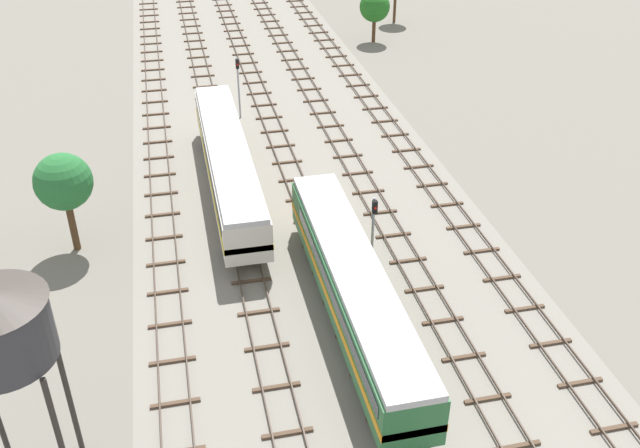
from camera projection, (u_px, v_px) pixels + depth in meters
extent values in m
plane|color=slate|center=(301.00, 197.00, 51.23)|extent=(480.00, 480.00, 0.00)
cube|color=gray|center=(301.00, 197.00, 51.23)|extent=(23.70, 176.00, 0.01)
cube|color=#47382D|center=(151.00, 203.00, 49.98)|extent=(0.07, 126.00, 0.15)
cube|color=#47382D|center=(172.00, 201.00, 50.25)|extent=(0.07, 126.00, 0.15)
cube|color=brown|center=(175.00, 403.00, 34.02)|extent=(2.40, 0.22, 0.14)
cube|color=brown|center=(173.00, 361.00, 36.51)|extent=(2.40, 0.22, 0.14)
cube|color=brown|center=(170.00, 324.00, 39.00)|extent=(2.40, 0.22, 0.14)
cube|color=brown|center=(168.00, 292.00, 41.49)|extent=(2.40, 0.22, 0.14)
cube|color=brown|center=(166.00, 263.00, 43.97)|extent=(2.40, 0.22, 0.14)
cube|color=brown|center=(164.00, 238.00, 46.46)|extent=(2.40, 0.22, 0.14)
cube|color=brown|center=(163.00, 215.00, 48.95)|extent=(2.40, 0.22, 0.14)
cube|color=brown|center=(161.00, 194.00, 51.44)|extent=(2.40, 0.22, 0.14)
cube|color=brown|center=(160.00, 175.00, 53.92)|extent=(2.40, 0.22, 0.14)
cube|color=brown|center=(159.00, 158.00, 56.41)|extent=(2.40, 0.22, 0.14)
cube|color=brown|center=(158.00, 142.00, 58.90)|extent=(2.40, 0.22, 0.14)
cube|color=brown|center=(157.00, 128.00, 61.39)|extent=(2.40, 0.22, 0.14)
cube|color=brown|center=(156.00, 114.00, 63.87)|extent=(2.40, 0.22, 0.14)
cube|color=brown|center=(155.00, 102.00, 66.36)|extent=(2.40, 0.22, 0.14)
cube|color=brown|center=(154.00, 90.00, 68.85)|extent=(2.40, 0.22, 0.14)
cube|color=brown|center=(154.00, 80.00, 71.34)|extent=(2.40, 0.22, 0.14)
cube|color=brown|center=(153.00, 70.00, 73.83)|extent=(2.40, 0.22, 0.14)
cube|color=brown|center=(152.00, 61.00, 76.31)|extent=(2.40, 0.22, 0.14)
cube|color=brown|center=(152.00, 52.00, 78.80)|extent=(2.40, 0.22, 0.14)
cube|color=brown|center=(151.00, 44.00, 81.29)|extent=(2.40, 0.22, 0.14)
cube|color=brown|center=(151.00, 36.00, 83.78)|extent=(2.40, 0.22, 0.14)
cube|color=brown|center=(150.00, 29.00, 86.26)|extent=(2.40, 0.22, 0.14)
cube|color=brown|center=(150.00, 22.00, 88.75)|extent=(2.40, 0.22, 0.14)
cube|color=brown|center=(149.00, 15.00, 91.24)|extent=(2.40, 0.22, 0.14)
cube|color=brown|center=(149.00, 9.00, 93.73)|extent=(2.40, 0.22, 0.14)
cube|color=brown|center=(148.00, 4.00, 96.21)|extent=(2.40, 0.22, 0.14)
cube|color=#47382D|center=(221.00, 196.00, 50.90)|extent=(0.07, 126.00, 0.15)
cube|color=#47382D|center=(241.00, 194.00, 51.16)|extent=(0.07, 126.00, 0.15)
cube|color=brown|center=(287.00, 433.00, 32.45)|extent=(2.40, 0.22, 0.14)
cube|color=brown|center=(277.00, 387.00, 34.94)|extent=(2.40, 0.22, 0.14)
cube|color=brown|center=(267.00, 347.00, 37.42)|extent=(2.40, 0.22, 0.14)
cube|color=brown|center=(259.00, 312.00, 39.91)|extent=(2.40, 0.22, 0.14)
cube|color=brown|center=(251.00, 281.00, 42.40)|extent=(2.40, 0.22, 0.14)
cube|color=brown|center=(245.00, 254.00, 44.89)|extent=(2.40, 0.22, 0.14)
cube|color=brown|center=(239.00, 229.00, 47.38)|extent=(2.40, 0.22, 0.14)
cube|color=brown|center=(234.00, 207.00, 49.86)|extent=(2.40, 0.22, 0.14)
cube|color=brown|center=(229.00, 187.00, 52.35)|extent=(2.40, 0.22, 0.14)
cube|color=brown|center=(225.00, 169.00, 54.84)|extent=(2.40, 0.22, 0.14)
cube|color=brown|center=(221.00, 152.00, 57.33)|extent=(2.40, 0.22, 0.14)
cube|color=brown|center=(217.00, 137.00, 59.81)|extent=(2.40, 0.22, 0.14)
cube|color=brown|center=(214.00, 123.00, 62.30)|extent=(2.40, 0.22, 0.14)
cube|color=brown|center=(211.00, 110.00, 64.79)|extent=(2.40, 0.22, 0.14)
cube|color=brown|center=(208.00, 98.00, 67.28)|extent=(2.40, 0.22, 0.14)
cube|color=brown|center=(205.00, 86.00, 69.76)|extent=(2.40, 0.22, 0.14)
cube|color=brown|center=(203.00, 76.00, 72.25)|extent=(2.40, 0.22, 0.14)
cube|color=brown|center=(200.00, 66.00, 74.74)|extent=(2.40, 0.22, 0.14)
cube|color=brown|center=(198.00, 57.00, 77.23)|extent=(2.40, 0.22, 0.14)
cube|color=brown|center=(196.00, 49.00, 79.71)|extent=(2.40, 0.22, 0.14)
cube|color=brown|center=(194.00, 41.00, 82.20)|extent=(2.40, 0.22, 0.14)
cube|color=brown|center=(193.00, 33.00, 84.69)|extent=(2.40, 0.22, 0.14)
cube|color=brown|center=(191.00, 26.00, 87.18)|extent=(2.40, 0.22, 0.14)
cube|color=brown|center=(189.00, 19.00, 89.67)|extent=(2.40, 0.22, 0.14)
cube|color=brown|center=(188.00, 13.00, 92.15)|extent=(2.40, 0.22, 0.14)
cube|color=brown|center=(186.00, 7.00, 94.64)|extent=(2.40, 0.22, 0.14)
cube|color=brown|center=(185.00, 1.00, 97.13)|extent=(2.40, 0.22, 0.14)
cube|color=#47382D|center=(289.00, 189.00, 51.81)|extent=(0.07, 126.00, 0.15)
cube|color=#47382D|center=(308.00, 187.00, 52.08)|extent=(0.07, 126.00, 0.15)
cube|color=brown|center=(390.00, 415.00, 33.36)|extent=(2.40, 0.22, 0.14)
cube|color=brown|center=(373.00, 372.00, 35.85)|extent=(2.40, 0.22, 0.14)
cube|color=brown|center=(357.00, 334.00, 38.34)|extent=(2.40, 0.22, 0.14)
cube|color=brown|center=(343.00, 300.00, 40.83)|extent=(2.40, 0.22, 0.14)
cube|color=brown|center=(331.00, 271.00, 43.31)|extent=(2.40, 0.22, 0.14)
cube|color=brown|center=(321.00, 244.00, 45.80)|extent=(2.40, 0.22, 0.14)
cube|color=brown|center=(311.00, 221.00, 48.29)|extent=(2.40, 0.22, 0.14)
cube|color=brown|center=(302.00, 199.00, 50.78)|extent=(2.40, 0.22, 0.14)
cube|color=brown|center=(294.00, 180.00, 53.26)|extent=(2.40, 0.22, 0.14)
cube|color=brown|center=(287.00, 162.00, 55.75)|extent=(2.40, 0.22, 0.14)
cube|color=brown|center=(281.00, 146.00, 58.24)|extent=(2.40, 0.22, 0.14)
cube|color=brown|center=(275.00, 131.00, 60.73)|extent=(2.40, 0.22, 0.14)
cube|color=brown|center=(269.00, 118.00, 63.22)|extent=(2.40, 0.22, 0.14)
cube|color=brown|center=(264.00, 105.00, 65.70)|extent=(2.40, 0.22, 0.14)
cube|color=brown|center=(259.00, 93.00, 68.19)|extent=(2.40, 0.22, 0.14)
cube|color=brown|center=(255.00, 83.00, 70.68)|extent=(2.40, 0.22, 0.14)
cube|color=brown|center=(251.00, 72.00, 73.17)|extent=(2.40, 0.22, 0.14)
cube|color=brown|center=(247.00, 63.00, 75.65)|extent=(2.40, 0.22, 0.14)
cube|color=brown|center=(243.00, 54.00, 78.14)|extent=(2.40, 0.22, 0.14)
cube|color=brown|center=(240.00, 46.00, 80.63)|extent=(2.40, 0.22, 0.14)
cube|color=brown|center=(237.00, 38.00, 83.12)|extent=(2.40, 0.22, 0.14)
cube|color=brown|center=(234.00, 31.00, 85.60)|extent=(2.40, 0.22, 0.14)
cube|color=brown|center=(231.00, 24.00, 88.09)|extent=(2.40, 0.22, 0.14)
cube|color=brown|center=(228.00, 17.00, 90.58)|extent=(2.40, 0.22, 0.14)
cube|color=brown|center=(226.00, 11.00, 93.07)|extent=(2.40, 0.22, 0.14)
cube|color=brown|center=(223.00, 5.00, 95.56)|extent=(2.40, 0.22, 0.14)
cube|color=#47382D|center=(354.00, 182.00, 52.73)|extent=(0.07, 126.00, 0.15)
cube|color=#47382D|center=(372.00, 180.00, 52.99)|extent=(0.07, 126.00, 0.15)
cube|color=brown|center=(515.00, 447.00, 31.79)|extent=(2.40, 0.22, 0.14)
cube|color=brown|center=(488.00, 399.00, 34.28)|extent=(2.40, 0.22, 0.14)
cube|color=brown|center=(464.00, 357.00, 36.76)|extent=(2.40, 0.22, 0.14)
cube|color=brown|center=(443.00, 321.00, 39.25)|extent=(2.40, 0.22, 0.14)
cube|color=brown|center=(424.00, 289.00, 41.74)|extent=(2.40, 0.22, 0.14)
cube|color=brown|center=(408.00, 261.00, 44.23)|extent=(2.40, 0.22, 0.14)
cube|color=brown|center=(393.00, 235.00, 46.72)|extent=(2.40, 0.22, 0.14)
cube|color=brown|center=(380.00, 212.00, 49.20)|extent=(2.40, 0.22, 0.14)
cube|color=brown|center=(368.00, 192.00, 51.69)|extent=(2.40, 0.22, 0.14)
cube|color=brown|center=(358.00, 173.00, 54.18)|extent=(2.40, 0.22, 0.14)
cube|color=brown|center=(348.00, 156.00, 56.67)|extent=(2.40, 0.22, 0.14)
cube|color=brown|center=(339.00, 141.00, 59.15)|extent=(2.40, 0.22, 0.14)
cube|color=brown|center=(330.00, 126.00, 61.64)|extent=(2.40, 0.22, 0.14)
cube|color=brown|center=(323.00, 113.00, 64.13)|extent=(2.40, 0.22, 0.14)
cube|color=brown|center=(316.00, 101.00, 66.62)|extent=(2.40, 0.22, 0.14)
cube|color=brown|center=(309.00, 89.00, 69.10)|extent=(2.40, 0.22, 0.14)
cube|color=brown|center=(303.00, 79.00, 71.59)|extent=(2.40, 0.22, 0.14)
cube|color=brown|center=(297.00, 69.00, 74.08)|extent=(2.40, 0.22, 0.14)
cube|color=brown|center=(292.00, 60.00, 76.57)|extent=(2.40, 0.22, 0.14)
cube|color=brown|center=(287.00, 51.00, 79.06)|extent=(2.40, 0.22, 0.14)
cube|color=brown|center=(282.00, 43.00, 81.54)|extent=(2.40, 0.22, 0.14)
cube|color=brown|center=(278.00, 35.00, 84.03)|extent=(2.40, 0.22, 0.14)
cube|color=brown|center=(274.00, 28.00, 86.52)|extent=(2.40, 0.22, 0.14)
cube|color=brown|center=(270.00, 21.00, 89.01)|extent=(2.40, 0.22, 0.14)
cube|color=brown|center=(266.00, 15.00, 91.49)|extent=(2.40, 0.22, 0.14)
cube|color=brown|center=(263.00, 9.00, 93.98)|extent=(2.40, 0.22, 0.14)
cube|color=brown|center=(259.00, 3.00, 96.47)|extent=(2.40, 0.22, 0.14)
cube|color=#47382D|center=(416.00, 175.00, 53.64)|extent=(0.07, 126.00, 0.15)
cube|color=#47382D|center=(434.00, 173.00, 53.91)|extent=(0.07, 126.00, 0.15)
cube|color=brown|center=(614.00, 428.00, 32.70)|extent=(2.40, 0.22, 0.14)
cube|color=brown|center=(580.00, 383.00, 35.19)|extent=(2.40, 0.22, 0.14)
cube|color=brown|center=(551.00, 343.00, 37.68)|extent=(2.40, 0.22, 0.14)
cube|color=brown|center=(525.00, 309.00, 40.17)|extent=(2.40, 0.22, 0.14)
cube|color=brown|center=(502.00, 278.00, 42.65)|extent=(2.40, 0.22, 0.14)
cube|color=brown|center=(482.00, 251.00, 45.14)|extent=(2.40, 0.22, 0.14)
cube|color=brown|center=(463.00, 227.00, 47.63)|extent=(2.40, 0.22, 0.14)
cube|color=brown|center=(447.00, 205.00, 50.12)|extent=(2.40, 0.22, 0.14)
cube|color=brown|center=(432.00, 185.00, 52.60)|extent=(2.40, 0.22, 0.14)
cube|color=brown|center=(419.00, 167.00, 55.09)|extent=(2.40, 0.22, 0.14)
cube|color=brown|center=(406.00, 150.00, 57.58)|extent=(2.40, 0.22, 0.14)
cube|color=brown|center=(395.00, 135.00, 60.07)|extent=(2.40, 0.22, 0.14)
cube|color=brown|center=(385.00, 121.00, 62.56)|extent=(2.40, 0.22, 0.14)
cube|color=brown|center=(375.00, 108.00, 65.04)|extent=(2.40, 0.22, 0.14)
cube|color=brown|center=(366.00, 96.00, 67.53)|extent=(2.40, 0.22, 0.14)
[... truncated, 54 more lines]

